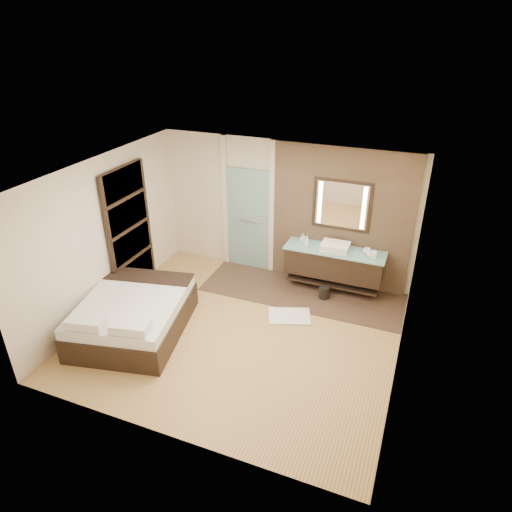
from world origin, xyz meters
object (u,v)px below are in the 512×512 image
at_px(vanity, 334,263).
at_px(waste_bin, 324,293).
at_px(mirror_unit, 342,205).
at_px(bed, 133,315).

height_order(vanity, waste_bin, vanity).
distance_m(mirror_unit, bed, 4.10).
bearing_deg(waste_bin, bed, -141.36).
xyz_separation_m(vanity, bed, (-2.75, -2.50, -0.26)).
bearing_deg(waste_bin, vanity, 79.39).
xyz_separation_m(mirror_unit, bed, (-2.75, -2.74, -1.33)).
relative_size(mirror_unit, bed, 0.47).
height_order(vanity, bed, vanity).
relative_size(vanity, mirror_unit, 1.75).
distance_m(vanity, waste_bin, 0.59).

